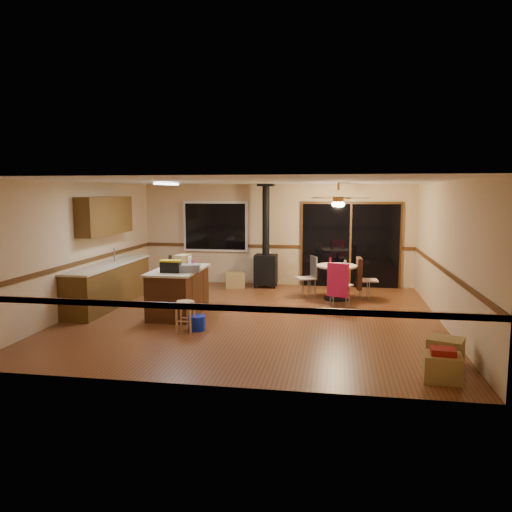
% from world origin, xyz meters
% --- Properties ---
extents(floor, '(7.00, 7.00, 0.00)m').
position_xyz_m(floor, '(0.00, 0.00, 0.00)').
color(floor, brown).
rests_on(floor, ground).
extents(ceiling, '(7.00, 7.00, 0.00)m').
position_xyz_m(ceiling, '(0.00, 0.00, 2.60)').
color(ceiling, silver).
rests_on(ceiling, ground).
extents(wall_back, '(7.00, 0.00, 7.00)m').
position_xyz_m(wall_back, '(0.00, 3.50, 1.30)').
color(wall_back, tan).
rests_on(wall_back, ground).
extents(wall_front, '(7.00, 0.00, 7.00)m').
position_xyz_m(wall_front, '(0.00, -3.50, 1.30)').
color(wall_front, tan).
rests_on(wall_front, ground).
extents(wall_left, '(0.00, 7.00, 7.00)m').
position_xyz_m(wall_left, '(-3.50, 0.00, 1.30)').
color(wall_left, tan).
rests_on(wall_left, ground).
extents(wall_right, '(0.00, 7.00, 7.00)m').
position_xyz_m(wall_right, '(3.50, 0.00, 1.30)').
color(wall_right, tan).
rests_on(wall_right, ground).
extents(chair_rail, '(7.00, 7.00, 0.08)m').
position_xyz_m(chair_rail, '(0.00, 0.00, 1.00)').
color(chair_rail, '#4A2B12').
rests_on(chair_rail, ground).
extents(window, '(1.72, 0.10, 1.32)m').
position_xyz_m(window, '(-1.60, 3.45, 1.50)').
color(window, black).
rests_on(window, ground).
extents(sliding_door, '(2.52, 0.10, 2.10)m').
position_xyz_m(sliding_door, '(1.90, 3.45, 1.05)').
color(sliding_door, black).
rests_on(sliding_door, ground).
extents(lower_cabinets, '(0.60, 3.00, 0.86)m').
position_xyz_m(lower_cabinets, '(-3.20, 0.50, 0.43)').
color(lower_cabinets, '#503514').
rests_on(lower_cabinets, ground).
extents(countertop, '(0.64, 3.04, 0.04)m').
position_xyz_m(countertop, '(-3.20, 0.50, 0.88)').
color(countertop, beige).
rests_on(countertop, lower_cabinets).
extents(upper_cabinets, '(0.35, 2.00, 0.80)m').
position_xyz_m(upper_cabinets, '(-3.33, 0.70, 1.90)').
color(upper_cabinets, '#503514').
rests_on(upper_cabinets, ground).
extents(kitchen_island, '(0.88, 1.68, 0.90)m').
position_xyz_m(kitchen_island, '(-1.50, 0.00, 0.45)').
color(kitchen_island, '#3F210F').
rests_on(kitchen_island, ground).
extents(wood_stove, '(0.55, 0.50, 2.52)m').
position_xyz_m(wood_stove, '(-0.20, 3.05, 0.73)').
color(wood_stove, black).
rests_on(wood_stove, ground).
extents(ceiling_fan, '(0.24, 0.24, 0.55)m').
position_xyz_m(ceiling_fan, '(1.58, 1.86, 2.21)').
color(ceiling_fan, brown).
rests_on(ceiling_fan, ceiling).
extents(fluorescent_strip, '(0.10, 1.20, 0.04)m').
position_xyz_m(fluorescent_strip, '(-1.80, 0.30, 2.56)').
color(fluorescent_strip, white).
rests_on(fluorescent_strip, ceiling).
extents(toolbox_grey, '(0.50, 0.34, 0.14)m').
position_xyz_m(toolbox_grey, '(-1.20, -0.34, 0.97)').
color(toolbox_grey, slate).
rests_on(toolbox_grey, kitchen_island).
extents(toolbox_black, '(0.37, 0.21, 0.20)m').
position_xyz_m(toolbox_black, '(-1.50, -0.42, 1.00)').
color(toolbox_black, black).
rests_on(toolbox_black, kitchen_island).
extents(toolbox_yellow_lid, '(0.39, 0.22, 0.03)m').
position_xyz_m(toolbox_yellow_lid, '(-1.50, -0.42, 1.12)').
color(toolbox_yellow_lid, gold).
rests_on(toolbox_yellow_lid, toolbox_black).
extents(box_on_island, '(0.34, 0.39, 0.22)m').
position_xyz_m(box_on_island, '(-1.56, 0.51, 1.01)').
color(box_on_island, olive).
rests_on(box_on_island, kitchen_island).
extents(bottle_dark, '(0.09, 0.09, 0.25)m').
position_xyz_m(bottle_dark, '(-1.72, 0.17, 1.03)').
color(bottle_dark, black).
rests_on(bottle_dark, kitchen_island).
extents(bottle_pink, '(0.08, 0.08, 0.20)m').
position_xyz_m(bottle_pink, '(-1.18, -0.08, 1.00)').
color(bottle_pink, '#D84C8C').
rests_on(bottle_pink, kitchen_island).
extents(bottle_white, '(0.08, 0.08, 0.20)m').
position_xyz_m(bottle_white, '(-1.39, 0.45, 1.00)').
color(bottle_white, white).
rests_on(bottle_white, kitchen_island).
extents(bar_stool, '(0.39, 0.39, 0.55)m').
position_xyz_m(bar_stool, '(-0.98, -1.24, 0.27)').
color(bar_stool, tan).
rests_on(bar_stool, floor).
extents(blue_bucket, '(0.35, 0.35, 0.25)m').
position_xyz_m(blue_bucket, '(-0.82, -1.07, 0.13)').
color(blue_bucket, '#0D23C0').
rests_on(blue_bucket, floor).
extents(dining_table, '(0.90, 0.90, 0.78)m').
position_xyz_m(dining_table, '(1.58, 1.86, 0.53)').
color(dining_table, black).
rests_on(dining_table, ground).
extents(glass_red, '(0.07, 0.07, 0.15)m').
position_xyz_m(glass_red, '(1.43, 1.96, 0.86)').
color(glass_red, '#590C14').
rests_on(glass_red, dining_table).
extents(glass_cream, '(0.06, 0.06, 0.12)m').
position_xyz_m(glass_cream, '(1.76, 1.81, 0.84)').
color(glass_cream, beige).
rests_on(glass_cream, dining_table).
extents(chair_left, '(0.53, 0.53, 0.51)m').
position_xyz_m(chair_left, '(0.97, 2.00, 0.59)').
color(chair_left, tan).
rests_on(chair_left, ground).
extents(chair_near, '(0.56, 0.58, 0.70)m').
position_xyz_m(chair_near, '(1.61, 0.99, 0.60)').
color(chair_near, tan).
rests_on(chair_near, ground).
extents(chair_right, '(0.49, 0.45, 0.70)m').
position_xyz_m(chair_right, '(2.09, 1.89, 0.60)').
color(chair_right, tan).
rests_on(chair_right, ground).
extents(box_under_window, '(0.55, 0.49, 0.38)m').
position_xyz_m(box_under_window, '(-0.96, 2.86, 0.19)').
color(box_under_window, olive).
rests_on(box_under_window, floor).
extents(box_corner_a, '(0.49, 0.43, 0.35)m').
position_xyz_m(box_corner_a, '(2.93, -2.85, 0.17)').
color(box_corner_a, olive).
rests_on(box_corner_a, floor).
extents(box_corner_b, '(0.57, 0.53, 0.37)m').
position_xyz_m(box_corner_b, '(3.10, -2.20, 0.19)').
color(box_corner_b, olive).
rests_on(box_corner_b, floor).
extents(box_small_red, '(0.33, 0.28, 0.08)m').
position_xyz_m(box_small_red, '(2.93, -2.85, 0.39)').
color(box_small_red, maroon).
rests_on(box_small_red, box_corner_a).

